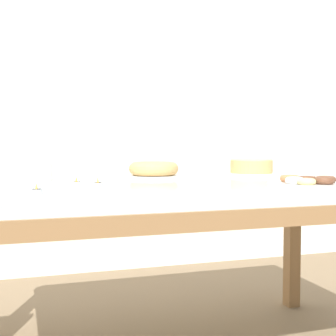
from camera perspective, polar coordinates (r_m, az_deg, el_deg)
The scene contains 9 objects.
wall_back at distance 3.46m, azimuth -6.68°, elevation 9.20°, with size 8.00×0.10×2.60m, color silver.
dining_table at distance 1.94m, azimuth 2.38°, elevation -4.24°, with size 1.75×1.09×0.76m.
cake_chocolate_round at distance 2.42m, azimuth 10.14°, elevation -0.03°, with size 0.30×0.30×0.08m.
cake_golden_bundt at distance 2.22m, azimuth -1.75°, elevation -0.28°, with size 0.28×0.28×0.08m.
pastry_platter at distance 1.84m, azimuth 16.74°, elevation -1.75°, with size 0.31×0.31×0.04m.
plate_stack at distance 2.13m, azimuth -16.72°, elevation -0.42°, with size 0.21×0.21×0.08m.
tealight_near_front at distance 1.82m, azimuth -11.10°, elevation -1.87°, with size 0.04×0.04×0.04m.
tealight_left_edge at distance 1.57m, azimuth -15.74°, elevation -2.70°, with size 0.04×0.04×0.04m.
tealight_right_edge at distance 1.77m, azimuth -8.55°, elevation -1.99°, with size 0.04×0.04×0.04m.
Camera 1 is at (-0.66, -1.80, 0.93)m, focal length 50.00 mm.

